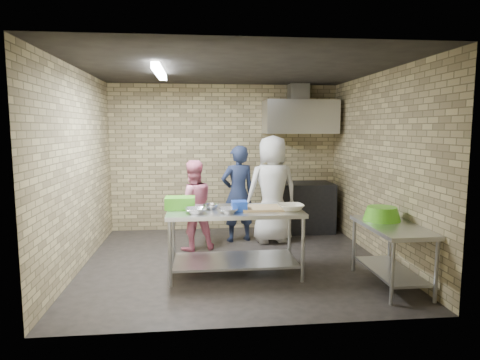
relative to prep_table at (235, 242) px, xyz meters
name	(u,v)px	position (x,y,z in m)	size (l,w,h in m)	color
floor	(235,261)	(0.04, 0.51, -0.43)	(4.20, 4.20, 0.00)	black
ceiling	(234,69)	(0.04, 0.51, 2.27)	(4.20, 4.20, 0.00)	black
back_wall	(225,158)	(0.04, 2.51, 0.92)	(4.20, 0.06, 2.70)	tan
front_wall	(254,188)	(0.04, -1.49, 0.92)	(4.20, 0.06, 2.70)	tan
left_wall	(79,169)	(-2.06, 0.51, 0.92)	(0.06, 4.00, 2.70)	tan
right_wall	(379,166)	(2.14, 0.51, 0.92)	(0.06, 4.00, 2.70)	tan
prep_table	(235,242)	(0.00, 0.00, 0.00)	(1.72, 0.86, 0.86)	silver
side_counter	(391,255)	(1.84, -0.59, -0.05)	(0.60, 1.20, 0.75)	silver
stove	(299,207)	(1.39, 2.16, 0.02)	(1.20, 0.70, 0.90)	black
range_hood	(300,117)	(1.39, 2.21, 1.67)	(1.30, 0.60, 0.60)	silver
hood_duct	(298,92)	(1.39, 2.36, 2.12)	(0.35, 0.30, 0.30)	#A5A8AD
wall_shelf	(313,127)	(1.69, 2.40, 1.49)	(0.80, 0.20, 0.04)	#3F2B19
fluorescent_fixture	(160,72)	(-0.96, 0.51, 2.21)	(0.10, 1.25, 0.08)	white
green_crate	(180,203)	(-0.70, 0.12, 0.51)	(0.38, 0.29, 0.15)	green
blue_tub	(239,206)	(0.05, -0.10, 0.49)	(0.19, 0.19, 0.12)	#173DB1
cutting_board	(262,208)	(0.35, -0.02, 0.44)	(0.52, 0.40, 0.03)	tan
mixing_bowl_a	(196,211)	(-0.50, -0.20, 0.46)	(0.27, 0.27, 0.07)	silver
mixing_bowl_b	(211,207)	(-0.30, 0.05, 0.46)	(0.20, 0.20, 0.06)	#B1B2B8
mixing_bowl_c	(228,210)	(-0.10, -0.22, 0.46)	(0.25, 0.25, 0.06)	silver
ceramic_bowl	(291,207)	(0.70, -0.15, 0.47)	(0.33, 0.33, 0.08)	beige
green_basin	(382,213)	(1.82, -0.34, 0.41)	(0.46, 0.46, 0.17)	#59C626
bottle_red	(300,121)	(1.44, 2.40, 1.60)	(0.07, 0.07, 0.18)	#B22619
bottle_green	(321,122)	(1.84, 2.40, 1.59)	(0.06, 0.06, 0.15)	green
man_navy	(238,194)	(0.20, 1.61, 0.38)	(0.59, 0.39, 1.62)	#151B35
woman_pink	(193,205)	(-0.55, 1.17, 0.28)	(0.69, 0.53, 1.41)	pink
woman_white	(272,189)	(0.76, 1.49, 0.46)	(0.87, 0.57, 1.78)	white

